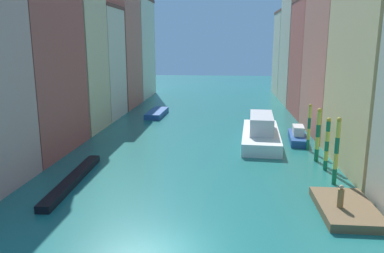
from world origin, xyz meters
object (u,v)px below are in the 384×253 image
Objects in this scene: person_on_dock at (341,197)px; mooring_pole_2 at (318,134)px; waterfront_dock at (346,208)px; mooring_pole_0 at (337,151)px; motorboat_1 at (157,113)px; motorboat_0 at (298,136)px; mooring_pole_3 at (309,127)px; gondola_black at (73,180)px; mooring_pole_1 at (327,144)px; vaporetto_white at (261,132)px.

mooring_pole_2 is (1.00, 10.66, 1.22)m from person_on_dock.
mooring_pole_2 is at bearing 87.18° from waterfront_dock.
mooring_pole_0 reaches higher than waterfront_dock.
person_on_dock reaches higher than motorboat_1.
person_on_dock reaches higher than motorboat_0.
mooring_pole_3 is (-0.08, 8.95, -0.25)m from mooring_pole_0.
mooring_pole_3 is 0.42× the size of gondola_black.
motorboat_0 reaches higher than waterfront_dock.
waterfront_dock is 1.23× the size of mooring_pole_3.
person_on_dock is 14.21m from mooring_pole_3.
gondola_black is at bearing -92.89° from motorboat_1.
mooring_pole_1 is 9.50m from vaporetto_white.
person_on_dock is at bearing -92.01° from motorboat_0.
mooring_pole_1 is at bearing -85.35° from mooring_pole_2.
mooring_pole_2 is 0.81× the size of motorboat_0.
mooring_pole_2 is 6.95m from motorboat_0.
mooring_pole_0 is 8.95m from mooring_pole_3.
mooring_pole_0 is 5.48m from mooring_pole_2.
mooring_pole_2 reaches higher than waterfront_dock.
motorboat_1 is (-17.51, 19.22, -2.01)m from mooring_pole_2.
waterfront_dock is 16.91m from motorboat_0.
waterfront_dock is 16.65m from vaporetto_white.
motorboat_0 is (-0.44, 12.17, -1.96)m from mooring_pole_0.
mooring_pole_3 is 0.77× the size of motorboat_0.
mooring_pole_3 is 21.62m from gondola_black.
mooring_pole_0 reaches higher than gondola_black.
person_on_dock is 5.46m from mooring_pole_0.
person_on_dock is (-0.50, -0.45, 0.90)m from waterfront_dock.
mooring_pole_3 reaches higher than mooring_pole_1.
mooring_pole_0 is at bearing -89.47° from mooring_pole_3.
waterfront_dock is 1.12m from person_on_dock.
waterfront_dock is at bearing -90.37° from motorboat_0.
mooring_pole_2 is at bearing 94.65° from mooring_pole_1.
motorboat_0 is 0.84× the size of motorboat_1.
waterfront_dock is 0.95× the size of motorboat_0.
mooring_pole_3 is 0.38× the size of vaporetto_white.
motorboat_1 is at bearing 137.99° from mooring_pole_3.
mooring_pole_0 reaches higher than vaporetto_white.
mooring_pole_2 is at bearing 20.40° from gondola_black.
mooring_pole_0 is 3.17m from mooring_pole_1.
mooring_pole_1 is 27.94m from motorboat_1.
mooring_pole_3 is (0.47, 13.68, 2.00)m from waterfront_dock.
mooring_pole_3 is 0.65× the size of motorboat_1.
motorboat_1 is at bearing 132.33° from mooring_pole_2.
waterfront_dock is 0.47× the size of vaporetto_white.
vaporetto_white is at bearing -44.92° from motorboat_1.
mooring_pole_0 is 1.06× the size of mooring_pole_2.
mooring_pole_3 is at bearing -30.87° from vaporetto_white.
vaporetto_white is 18.74m from motorboat_1.
vaporetto_white reaches higher than motorboat_1.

